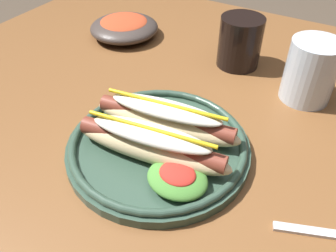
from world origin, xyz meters
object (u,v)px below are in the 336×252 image
Objects in this scene: soda_cup at (240,42)px; water_cup at (311,71)px; hot_dog_plate at (159,141)px; fork at (332,234)px; side_bowl at (124,27)px.

water_cup is at bearing -18.68° from soda_cup.
hot_dog_plate reaches higher than fork.
side_bowl is (-0.29, -0.01, -0.03)m from soda_cup.
soda_cup is (-0.26, 0.33, 0.05)m from fork.
hot_dog_plate is 0.31m from water_cup.
hot_dog_plate is at bearing 156.02° from fork.
soda_cup is at bearing 161.32° from water_cup.
fork is at bearing -3.52° from hot_dog_plate.
soda_cup reaches higher than fork.
side_bowl is (-0.44, 0.04, -0.03)m from water_cup.
fork is 0.63m from side_bowl.
hot_dog_plate is at bearing -46.88° from side_bowl.
soda_cup is 0.64× the size of side_bowl.
side_bowl is at bearing -177.46° from soda_cup.
soda_cup reaches higher than hot_dog_plate.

